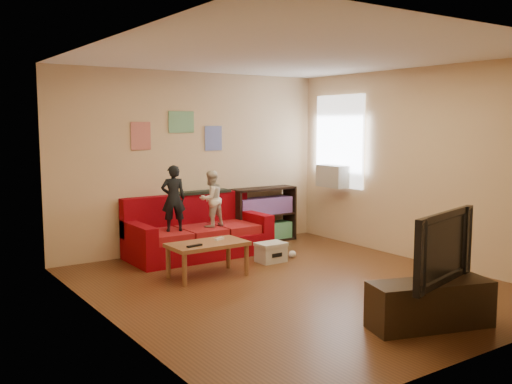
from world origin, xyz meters
TOP-DOWN VIEW (x-y plane):
  - room_shell at (0.00, 0.00)m, footprint 4.52×5.02m
  - sofa at (-0.19, 2.07)m, footprint 2.06×0.95m
  - child_a at (-0.64, 1.90)m, footprint 0.39×0.32m
  - child_b at (-0.04, 1.90)m, footprint 0.46×0.39m
  - coffee_table at (-0.65, 0.93)m, footprint 0.98×0.54m
  - remote at (-0.90, 0.81)m, footprint 0.21×0.09m
  - game_controller at (-0.45, 0.98)m, footprint 0.15×0.09m
  - bookshelf at (1.17, 2.30)m, footprint 1.11×0.33m
  - window at (2.22, 1.65)m, footprint 0.04×1.08m
  - ac_unit at (2.10, 1.65)m, footprint 0.28×0.55m
  - artwork_left at (-0.85, 2.48)m, footprint 0.30×0.01m
  - artwork_center at (-0.20, 2.48)m, footprint 0.42×0.01m
  - artwork_right at (0.35, 2.48)m, footprint 0.30×0.01m
  - file_box at (0.46, 1.11)m, footprint 0.40×0.30m
  - tv_stand at (0.20, -1.83)m, footprint 1.26×0.74m
  - television at (0.20, -1.83)m, footprint 1.18×0.45m
  - tissue at (0.86, 1.13)m, footprint 0.11×0.11m

SIDE VIEW (x-z plane):
  - tissue at x=0.86m, z-range 0.00..0.10m
  - file_box at x=0.46m, z-range 0.00..0.28m
  - tv_stand at x=0.20m, z-range 0.00..0.45m
  - sofa at x=-0.19m, z-range -0.15..0.76m
  - coffee_table at x=-0.65m, z-range 0.16..0.60m
  - bookshelf at x=1.17m, z-range -0.05..0.84m
  - remote at x=-0.90m, z-range 0.44..0.46m
  - game_controller at x=-0.45m, z-range 0.44..0.47m
  - television at x=0.20m, z-range 0.45..1.13m
  - child_b at x=-0.04m, z-range 0.43..1.25m
  - child_a at x=-0.64m, z-range 0.43..1.36m
  - ac_unit at x=2.10m, z-range 0.91..1.26m
  - room_shell at x=0.00m, z-range -0.01..2.71m
  - window at x=2.22m, z-range 0.90..2.38m
  - artwork_right at x=0.35m, z-range 1.51..1.89m
  - artwork_left at x=-0.85m, z-range 1.55..1.95m
  - artwork_center at x=-0.20m, z-range 1.79..2.11m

